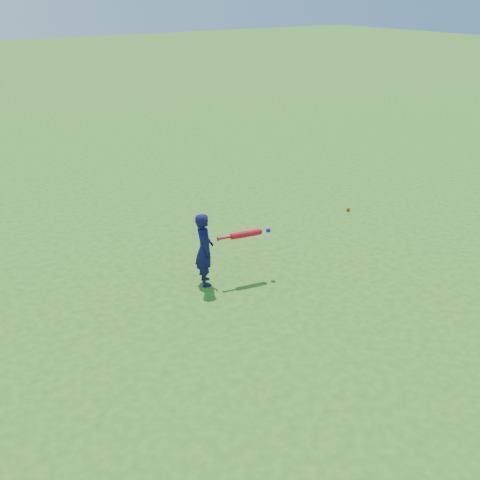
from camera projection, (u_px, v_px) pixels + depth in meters
The scene contains 4 objects.
ground at pixel (236, 273), 7.37m from camera, with size 80.00×80.00×0.00m, color #286417.
child at pixel (204, 249), 6.91m from camera, with size 0.36×0.24×0.99m, color #100E41.
ground_ball_red at pixel (348, 209), 9.40m from camera, with size 0.07×0.07×0.07m, color red.
bat_swing at pixel (248, 234), 7.02m from camera, with size 0.75×0.21×0.09m.
Camera 1 is at (-3.60, -5.38, 3.56)m, focal length 40.00 mm.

